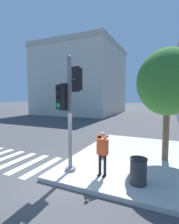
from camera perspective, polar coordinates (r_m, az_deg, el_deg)
The scene contains 8 objects.
ground_plane at distance 7.31m, azimuth -10.65°, elevation -20.52°, with size 160.00×160.00×0.00m, color #424244.
sidewalk_corner at distance 9.39m, azimuth 21.77°, elevation -14.36°, with size 8.00×8.00×0.17m.
traffic_signal_pole at distance 6.88m, azimuth -6.44°, elevation 2.70°, with size 0.58×1.23×4.56m.
person_photographer at distance 6.68m, azimuth 4.23°, elevation -12.08°, with size 0.50×0.53×1.68m.
street_tree at distance 8.83m, azimuth 24.21°, elevation 8.78°, with size 2.78×2.78×5.17m.
fire_hydrant at distance 8.81m, azimuth 4.45°, elevation -12.40°, with size 0.22×0.28×0.69m.
trash_bin at distance 6.48m, azimuth 15.67°, elevation -18.09°, with size 0.59×0.59×0.90m.
building_left at distance 33.74m, azimuth -2.61°, elevation 10.21°, with size 13.93×13.96×12.30m.
Camera 1 is at (3.85, -5.36, 3.15)m, focal length 28.00 mm.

